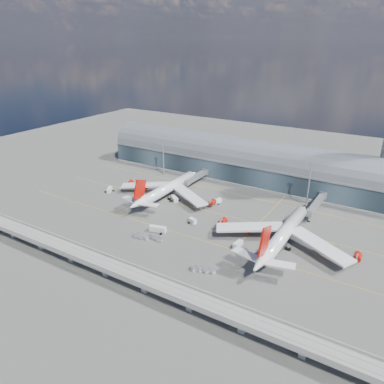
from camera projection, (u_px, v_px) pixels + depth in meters
The scene contains 19 objects.
ground at pixel (181, 223), 194.90m from camera, with size 500.00×500.00×0.00m, color #474744.
taxi_lines at pixel (202, 208), 212.31m from camera, with size 200.00×80.12×0.01m.
terminal at pixel (244, 163), 251.98m from camera, with size 200.00×30.00×28.00m.
guideway at pixel (105, 264), 149.57m from camera, with size 220.00×8.50×7.20m.
floodlight_mast_left at pixel (163, 156), 257.21m from camera, with size 3.00×0.70×25.70m.
floodlight_mast_right at pixel (309, 184), 208.81m from camera, with size 3.00×0.70×25.70m.
airliner_left at pixel (166, 189), 223.09m from camera, with size 63.20×66.33×20.28m.
airliner_right at pixel (284, 235), 171.09m from camera, with size 66.99×70.00×22.26m.
jet_bridge_left at pixel (197, 176), 245.22m from camera, with size 4.40×28.00×7.25m.
jet_bridge_right at pixel (317, 203), 205.84m from camera, with size 4.40×32.00×7.25m.
service_truck_0 at pixel (110, 190), 233.32m from camera, with size 5.40×6.94×2.80m.
service_truck_1 at pixel (193, 221), 193.72m from camera, with size 5.13×3.68×2.71m.
service_truck_2 at pixel (158, 229), 184.86m from camera, with size 8.97×4.41×3.13m.
service_truck_3 at pixel (238, 244), 171.67m from camera, with size 2.89×5.91×2.75m.
service_truck_4 at pixel (218, 201), 217.14m from camera, with size 3.15×5.08×2.74m.
service_truck_5 at pixel (175, 199), 219.47m from camera, with size 6.49×5.92×3.08m.
cargo_train_0 at pixel (155, 238), 178.28m from camera, with size 8.82×3.19×1.93m.
cargo_train_1 at pixel (141, 237), 179.22m from camera, with size 8.64×3.15×1.89m.
cargo_train_2 at pixel (202, 270), 153.64m from camera, with size 10.80×4.95×1.80m.
Camera 1 is at (96.22, -145.13, 89.20)m, focal length 35.00 mm.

